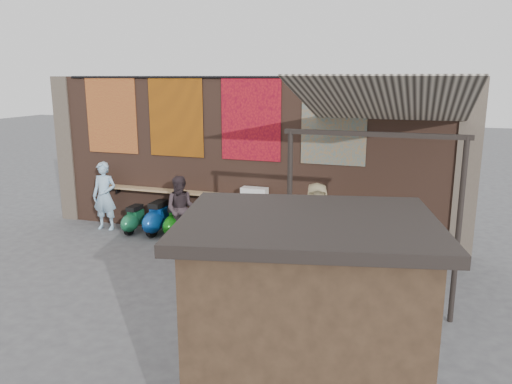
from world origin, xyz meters
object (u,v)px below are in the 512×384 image
Objects in this scene: diner_right at (182,209)px; shopper_navy at (328,253)px; shopper_grey at (345,276)px; diner_left at (105,196)px; market_stall at (305,340)px; scooter_stool_3 at (202,225)px; scooter_stool_2 at (177,221)px; scooter_stool_4 at (225,228)px; scooter_stool_7 at (300,235)px; shopper_tan at (316,225)px; scooter_stool_5 at (249,230)px; shelf_box at (254,192)px; scooter_stool_6 at (274,232)px; scooter_stool_0 at (134,220)px; scooter_stool_1 at (157,218)px.

diner_right is 1.07× the size of shopper_navy.
diner_right is at bearing -35.19° from shopper_navy.
diner_right is 1.06× the size of shopper_grey.
shopper_grey is (6.84, -3.10, -0.13)m from diner_left.
scooter_stool_3 is at bearing 110.74° from market_stall.
scooter_stool_2 is at bearing -36.82° from shopper_navy.
shopper_navy is (4.26, -2.11, 0.38)m from scooter_stool_2.
scooter_stool_4 is 1.90m from scooter_stool_7.
scooter_stool_2 is 0.46× the size of diner_left.
shopper_tan is at bearing -78.86° from shopper_navy.
scooter_stool_5 is (0.62, -0.01, 0.01)m from scooter_stool_4.
shelf_box reaches higher than scooter_stool_4.
shopper_tan is (5.87, -0.87, 0.01)m from diner_left.
shopper_tan is (1.83, -0.88, 0.55)m from scooter_stool_5.
scooter_stool_6 is (2.58, -0.02, -0.01)m from scooter_stool_2.
diner_left is (-4.04, -0.01, 0.54)m from scooter_stool_5.
scooter_stool_0 is 6.72m from shopper_grey.
scooter_stool_2 is 7.82m from market_stall.
shopper_grey reaches higher than scooter_stool_3.
scooter_stool_6 reaches higher than scooter_stool_7.
scooter_stool_4 is (0.61, 0.01, -0.02)m from scooter_stool_3.
scooter_stool_5 is at bearing -42.91° from shopper_grey.
shopper_grey is (4.03, -3.12, 0.39)m from scooter_stool_3.
scooter_stool_0 is at bearing -173.98° from shelf_box.
shelf_box is 0.82× the size of scooter_stool_5.
scooter_stool_3 is at bearing 179.21° from scooter_stool_6.
scooter_stool_1 is at bearing 118.26° from market_stall.
scooter_stool_4 is 2.66m from shopper_tan.
scooter_stool_4 is at bearing 106.56° from market_stall.
market_stall is (5.34, -6.17, 0.82)m from scooter_stool_1.
shopper_navy is at bearing -20.59° from scooter_stool_0.
scooter_stool_7 is at bearing -12.18° from shelf_box.
shelf_box reaches higher than scooter_stool_6.
scooter_stool_4 is 0.49× the size of shopper_navy.
scooter_stool_5 is 1.28m from scooter_stool_7.
shelf_box is at bearing 0.56° from diner_right.
scooter_stool_3 is 2.51m from scooter_stool_7.
scooter_stool_5 is at bearing -0.36° from scooter_stool_3.
shelf_box reaches higher than scooter_stool_3.
scooter_stool_2 is 0.54× the size of shopper_grey.
shopper_tan is at bearing -13.76° from diner_left.
scooter_stool_6 is at bearing -0.92° from scooter_stool_1.
shopper_grey is at bearing -42.47° from scooter_stool_4.
diner_left reaches higher than shelf_box.
scooter_stool_7 is 0.49× the size of shopper_navy.
scooter_stool_0 is 2.55m from scooter_stool_4.
scooter_stool_6 is at bearing -27.54° from shelf_box.
shelf_box is 7.00m from market_stall.
scooter_stool_4 is 0.62m from scooter_stool_5.
scooter_stool_6 is at bearing -11.48° from diner_right.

